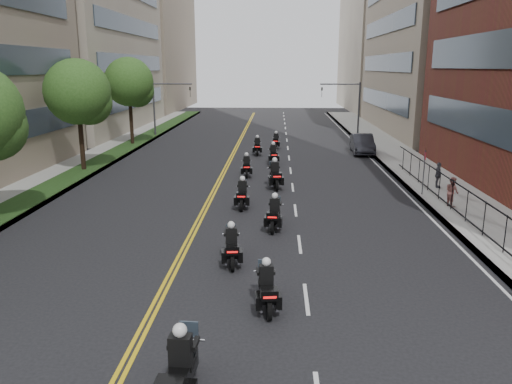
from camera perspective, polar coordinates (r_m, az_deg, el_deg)
sidewalk_right at (r=36.54m, az=17.91°, el=2.34°), size 4.00×90.00×0.15m
sidewalk_left at (r=37.98m, az=-19.64°, el=2.63°), size 4.00×90.00×0.15m
grass_strip at (r=37.67m, az=-18.52°, el=2.78°), size 2.00×90.00×0.04m
building_right_far at (r=89.79m, az=15.55°, el=17.42°), size 15.00×28.00×26.00m
building_left_far at (r=90.98m, az=-13.66°, el=17.49°), size 16.00×28.00×26.00m
iron_fence at (r=24.04m, az=23.76°, el=-2.08°), size 0.05×28.00×1.50m
street_trees at (r=31.14m, az=-23.12°, el=9.37°), size 4.40×38.40×7.98m
traffic_signal_right at (r=52.13m, az=10.66°, el=10.15°), size 4.09×0.20×5.60m
traffic_signal_left at (r=52.93m, az=-10.58°, el=10.21°), size 4.09×0.20×5.60m
motorcycle_0 at (r=11.49m, az=-8.71°, el=-19.88°), size 0.62×2.50×1.84m
motorcycle_1 at (r=15.25m, az=1.23°, el=-11.06°), size 0.64×2.17×1.60m
motorcycle_2 at (r=18.53m, az=-2.80°, el=-6.37°), size 0.64×2.18×1.61m
motorcycle_3 at (r=22.39m, az=2.11°, el=-2.65°), size 0.62×2.25×1.66m
motorcycle_4 at (r=25.77m, az=-1.57°, el=-0.39°), size 0.52×2.25×1.66m
motorcycle_5 at (r=29.97m, az=2.18°, el=1.83°), size 0.75×2.50×1.85m
motorcycle_6 at (r=33.18m, az=-1.08°, el=2.87°), size 0.54×2.16×1.60m
motorcycle_7 at (r=37.49m, az=1.99°, el=4.22°), size 0.61×2.27×1.67m
motorcycle_8 at (r=41.44m, az=0.15°, el=5.16°), size 0.52×2.21×1.63m
motorcycle_9 at (r=44.66m, az=2.29°, el=5.77°), size 0.51×2.13×1.57m
parked_sedan at (r=43.07m, az=12.05°, el=5.40°), size 1.91×4.93×1.60m
pedestrian_b at (r=27.38m, az=21.49°, el=0.04°), size 0.75×0.86×1.53m
pedestrian_c at (r=31.35m, az=20.09°, el=1.84°), size 0.53×0.94×1.51m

